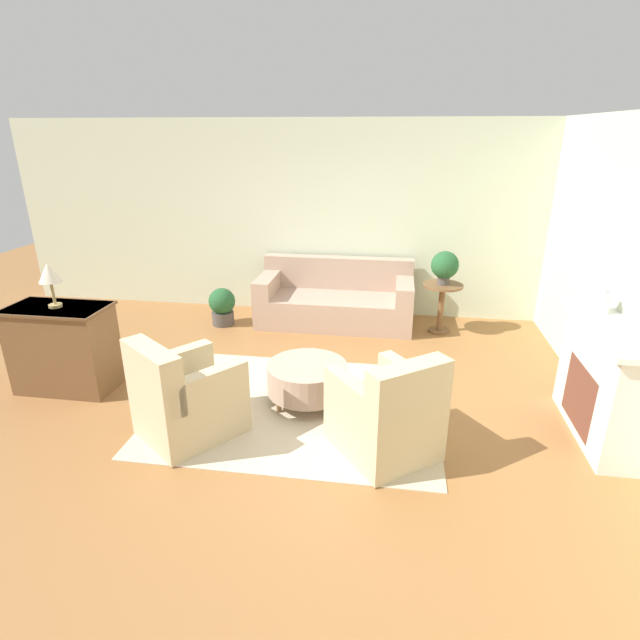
{
  "coord_description": "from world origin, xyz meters",
  "views": [
    {
      "loc": [
        0.89,
        -4.32,
        2.63
      ],
      "look_at": [
        0.15,
        0.55,
        0.75
      ],
      "focal_mm": 28.0,
      "sensor_mm": 36.0,
      "label": 1
    }
  ],
  "objects_px": {
    "side_table": "(442,300)",
    "table_lamp": "(49,275)",
    "armchair_left": "(184,399)",
    "potted_plant_on_side_table": "(445,266)",
    "dresser": "(64,347)",
    "armchair_right": "(387,416)",
    "vase_mantel_far": "(634,331)",
    "couch": "(335,301)",
    "ottoman_table": "(307,378)",
    "vase_mantel_near": "(601,302)",
    "potted_plant_floor": "(222,306)"
  },
  "relations": [
    {
      "from": "armchair_left",
      "to": "vase_mantel_far",
      "type": "bearing_deg",
      "value": 3.63
    },
    {
      "from": "vase_mantel_near",
      "to": "couch",
      "type": "bearing_deg",
      "value": 141.31
    },
    {
      "from": "couch",
      "to": "ottoman_table",
      "type": "bearing_deg",
      "value": -89.99
    },
    {
      "from": "dresser",
      "to": "table_lamp",
      "type": "bearing_deg",
      "value": 180.0
    },
    {
      "from": "armchair_right",
      "to": "dresser",
      "type": "bearing_deg",
      "value": 168.9
    },
    {
      "from": "armchair_left",
      "to": "table_lamp",
      "type": "bearing_deg",
      "value": 157.42
    },
    {
      "from": "armchair_left",
      "to": "potted_plant_floor",
      "type": "distance_m",
      "value": 2.81
    },
    {
      "from": "vase_mantel_near",
      "to": "vase_mantel_far",
      "type": "distance_m",
      "value": 0.7
    },
    {
      "from": "armchair_right",
      "to": "potted_plant_on_side_table",
      "type": "height_order",
      "value": "potted_plant_on_side_table"
    },
    {
      "from": "armchair_right",
      "to": "potted_plant_floor",
      "type": "distance_m",
      "value": 3.65
    },
    {
      "from": "armchair_left",
      "to": "vase_mantel_far",
      "type": "distance_m",
      "value": 3.77
    },
    {
      "from": "armchair_right",
      "to": "vase_mantel_near",
      "type": "height_order",
      "value": "vase_mantel_near"
    },
    {
      "from": "couch",
      "to": "armchair_left",
      "type": "relative_size",
      "value": 2.01
    },
    {
      "from": "armchair_right",
      "to": "table_lamp",
      "type": "bearing_deg",
      "value": 168.9
    },
    {
      "from": "ottoman_table",
      "to": "table_lamp",
      "type": "bearing_deg",
      "value": -178.42
    },
    {
      "from": "armchair_left",
      "to": "table_lamp",
      "type": "xyz_separation_m",
      "value": [
        -1.62,
        0.67,
        0.91
      ]
    },
    {
      "from": "dresser",
      "to": "armchair_left",
      "type": "bearing_deg",
      "value": -22.58
    },
    {
      "from": "armchair_right",
      "to": "ottoman_table",
      "type": "distance_m",
      "value": 1.11
    },
    {
      "from": "armchair_left",
      "to": "table_lamp",
      "type": "relative_size",
      "value": 2.34
    },
    {
      "from": "couch",
      "to": "ottoman_table",
      "type": "height_order",
      "value": "couch"
    },
    {
      "from": "couch",
      "to": "dresser",
      "type": "xyz_separation_m",
      "value": [
        -2.61,
        -2.41,
        0.16
      ]
    },
    {
      "from": "ottoman_table",
      "to": "potted_plant_on_side_table",
      "type": "xyz_separation_m",
      "value": [
        1.48,
        2.19,
        0.66
      ]
    },
    {
      "from": "armchair_right",
      "to": "dresser",
      "type": "height_order",
      "value": "armchair_right"
    },
    {
      "from": "ottoman_table",
      "to": "potted_plant_floor",
      "type": "bearing_deg",
      "value": 128.47
    },
    {
      "from": "couch",
      "to": "table_lamp",
      "type": "relative_size",
      "value": 4.71
    },
    {
      "from": "potted_plant_on_side_table",
      "to": "table_lamp",
      "type": "bearing_deg",
      "value": -151.09
    },
    {
      "from": "armchair_left",
      "to": "side_table",
      "type": "height_order",
      "value": "armchair_left"
    },
    {
      "from": "couch",
      "to": "potted_plant_floor",
      "type": "relative_size",
      "value": 4.06
    },
    {
      "from": "armchair_right",
      "to": "potted_plant_on_side_table",
      "type": "relative_size",
      "value": 2.41
    },
    {
      "from": "ottoman_table",
      "to": "dresser",
      "type": "bearing_deg",
      "value": -178.42
    },
    {
      "from": "potted_plant_on_side_table",
      "to": "armchair_left",
      "type": "bearing_deg",
      "value": -130.11
    },
    {
      "from": "potted_plant_on_side_table",
      "to": "side_table",
      "type": "bearing_deg",
      "value": 63.43
    },
    {
      "from": "potted_plant_on_side_table",
      "to": "table_lamp",
      "type": "xyz_separation_m",
      "value": [
        -4.09,
        -2.26,
        0.33
      ]
    },
    {
      "from": "couch",
      "to": "side_table",
      "type": "distance_m",
      "value": 1.49
    },
    {
      "from": "dresser",
      "to": "potted_plant_on_side_table",
      "type": "relative_size",
      "value": 2.3
    },
    {
      "from": "couch",
      "to": "armchair_right",
      "type": "height_order",
      "value": "armchair_right"
    },
    {
      "from": "side_table",
      "to": "potted_plant_on_side_table",
      "type": "height_order",
      "value": "potted_plant_on_side_table"
    },
    {
      "from": "armchair_left",
      "to": "potted_plant_on_side_table",
      "type": "height_order",
      "value": "potted_plant_on_side_table"
    },
    {
      "from": "potted_plant_on_side_table",
      "to": "dresser",
      "type": "bearing_deg",
      "value": -151.09
    },
    {
      "from": "vase_mantel_near",
      "to": "potted_plant_floor",
      "type": "bearing_deg",
      "value": 157.08
    },
    {
      "from": "armchair_left",
      "to": "armchair_right",
      "type": "bearing_deg",
      "value": 0.0
    },
    {
      "from": "armchair_left",
      "to": "vase_mantel_near",
      "type": "relative_size",
      "value": 4.11
    },
    {
      "from": "vase_mantel_far",
      "to": "potted_plant_floor",
      "type": "relative_size",
      "value": 0.47
    },
    {
      "from": "armchair_right",
      "to": "vase_mantel_far",
      "type": "relative_size",
      "value": 4.3
    },
    {
      "from": "side_table",
      "to": "table_lamp",
      "type": "relative_size",
      "value": 1.48
    },
    {
      "from": "vase_mantel_far",
      "to": "armchair_right",
      "type": "bearing_deg",
      "value": -172.88
    },
    {
      "from": "armchair_left",
      "to": "dresser",
      "type": "xyz_separation_m",
      "value": [
        -1.62,
        0.67,
        0.11
      ]
    },
    {
      "from": "potted_plant_floor",
      "to": "table_lamp",
      "type": "distance_m",
      "value": 2.51
    },
    {
      "from": "dresser",
      "to": "table_lamp",
      "type": "xyz_separation_m",
      "value": [
        -0.0,
        0.0,
        0.79
      ]
    },
    {
      "from": "armchair_left",
      "to": "vase_mantel_near",
      "type": "distance_m",
      "value": 3.88
    }
  ]
}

